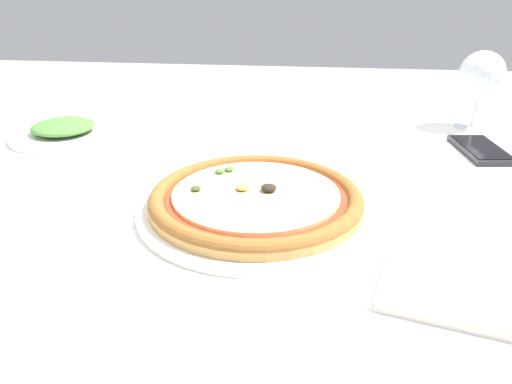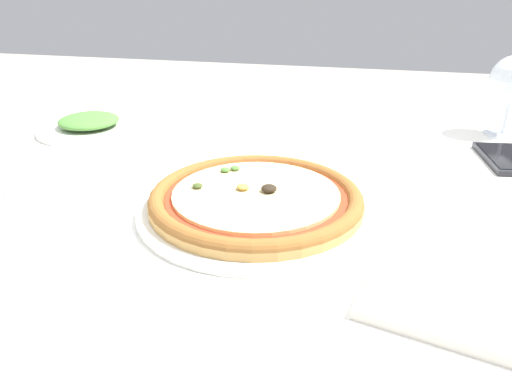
{
  "view_description": "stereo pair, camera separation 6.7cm",
  "coord_description": "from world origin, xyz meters",
  "px_view_note": "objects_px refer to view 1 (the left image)",
  "views": [
    {
      "loc": [
        0.18,
        -0.74,
        1.05
      ],
      "look_at": [
        0.11,
        -0.13,
        0.78
      ],
      "focal_mm": 35.0,
      "sensor_mm": 36.0,
      "label": 1
    },
    {
      "loc": [
        0.25,
        -0.73,
        1.05
      ],
      "look_at": [
        0.11,
        -0.13,
        0.78
      ],
      "focal_mm": 35.0,
      "sensor_mm": 36.0,
      "label": 2
    }
  ],
  "objects_px": {
    "dining_table": "(201,217)",
    "cell_phone": "(481,149)",
    "pizza_plate": "(256,201)",
    "wine_glass_far_left": "(482,75)",
    "side_plate": "(64,131)"
  },
  "relations": [
    {
      "from": "side_plate",
      "to": "wine_glass_far_left",
      "type": "bearing_deg",
      "value": 11.37
    },
    {
      "from": "pizza_plate",
      "to": "wine_glass_far_left",
      "type": "height_order",
      "value": "wine_glass_far_left"
    },
    {
      "from": "pizza_plate",
      "to": "side_plate",
      "type": "xyz_separation_m",
      "value": [
        -0.41,
        0.28,
        -0.0
      ]
    },
    {
      "from": "pizza_plate",
      "to": "wine_glass_far_left",
      "type": "bearing_deg",
      "value": 47.71
    },
    {
      "from": "cell_phone",
      "to": "pizza_plate",
      "type": "bearing_deg",
      "value": -142.77
    },
    {
      "from": "pizza_plate",
      "to": "cell_phone",
      "type": "relative_size",
      "value": 2.13
    },
    {
      "from": "cell_phone",
      "to": "side_plate",
      "type": "bearing_deg",
      "value": -179.54
    },
    {
      "from": "wine_glass_far_left",
      "to": "cell_phone",
      "type": "distance_m",
      "value": 0.19
    },
    {
      "from": "dining_table",
      "to": "pizza_plate",
      "type": "height_order",
      "value": "pizza_plate"
    },
    {
      "from": "dining_table",
      "to": "cell_phone",
      "type": "height_order",
      "value": "cell_phone"
    },
    {
      "from": "wine_glass_far_left",
      "to": "side_plate",
      "type": "bearing_deg",
      "value": -168.63
    },
    {
      "from": "dining_table",
      "to": "side_plate",
      "type": "distance_m",
      "value": 0.35
    },
    {
      "from": "dining_table",
      "to": "cell_phone",
      "type": "relative_size",
      "value": 9.39
    },
    {
      "from": "dining_table",
      "to": "side_plate",
      "type": "bearing_deg",
      "value": 154.28
    },
    {
      "from": "dining_table",
      "to": "pizza_plate",
      "type": "bearing_deg",
      "value": -50.46
    }
  ]
}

